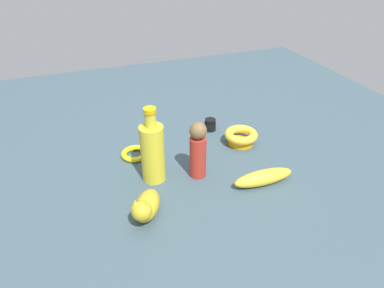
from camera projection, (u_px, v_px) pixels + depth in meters
The scene contains 8 objects.
ground at pixel (192, 161), 1.16m from camera, with size 2.00×2.00×0.00m, color #384C56.
bowl at pixel (241, 136), 1.23m from camera, with size 0.12×0.12×0.05m.
bangle at pixel (135, 154), 1.18m from camera, with size 0.09×0.09×0.02m, color yellow.
person_figure_adult at pixel (198, 150), 1.04m from camera, with size 0.07×0.07×0.18m.
nail_polish_jar at pixel (210, 125), 1.32m from camera, with size 0.04×0.04×0.04m.
bottle_tall at pixel (153, 151), 1.03m from camera, with size 0.07×0.07×0.24m.
cat_figurine at pixel (146, 206), 0.92m from camera, with size 0.15×0.11×0.09m.
banana at pixel (263, 178), 1.04m from camera, with size 0.19×0.05×0.05m, color yellow.
Camera 1 is at (-0.90, 0.33, 0.65)m, focal length 33.07 mm.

